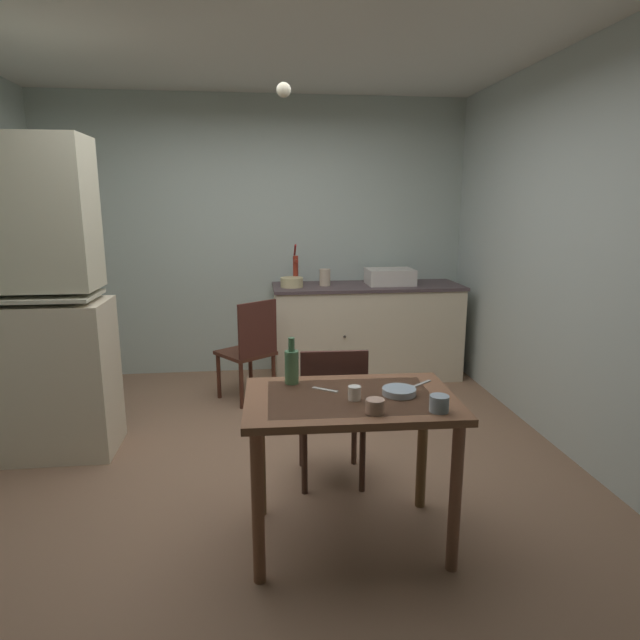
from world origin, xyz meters
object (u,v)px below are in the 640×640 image
chair_by_counter (250,349)px  mug_dark (439,404)px  dining_table (350,420)px  mixing_bowl_counter (292,282)px  glass_bottle (292,366)px  sink_basin (390,276)px  hand_pump (296,268)px  chair_far_side (332,412)px  serving_bowl_wide (399,391)px  hutch_cabinet (27,313)px

chair_by_counter → mug_dark: bearing=-69.1°
dining_table → mixing_bowl_counter: bearing=92.5°
dining_table → glass_bottle: bearing=139.6°
sink_basin → chair_by_counter: 1.54m
hand_pump → chair_by_counter: bearing=-126.3°
dining_table → chair_far_side: (-0.01, 0.56, -0.18)m
mixing_bowl_counter → mug_dark: (0.47, -2.76, -0.15)m
sink_basin → dining_table: sink_basin is taller
mug_dark → glass_bottle: (-0.62, 0.46, 0.06)m
sink_basin → dining_table: size_ratio=0.43×
serving_bowl_wide → mug_dark: mug_dark is taller
hutch_cabinet → chair_by_counter: (1.41, 0.82, -0.51)m
chair_far_side → serving_bowl_wide: (0.25, -0.56, 0.32)m
chair_far_side → mug_dark: chair_far_side is taller
chair_by_counter → serving_bowl_wide: (0.74, -2.03, 0.32)m
sink_basin → glass_bottle: sink_basin is taller
sink_basin → chair_far_side: (-0.84, -2.02, -0.52)m
hand_pump → serving_bowl_wide: bearing=-83.4°
mug_dark → hutch_cabinet: bearing=147.7°
dining_table → sink_basin: bearing=72.1°
chair_far_side → mixing_bowl_counter: bearing=93.0°
serving_bowl_wide → glass_bottle: 0.56m
hand_pump → chair_by_counter: (-0.44, -0.60, -0.61)m
mixing_bowl_counter → glass_bottle: (-0.15, -2.31, -0.09)m
glass_bottle → dining_table: bearing=-40.4°
chair_by_counter → glass_bottle: size_ratio=3.66×
sink_basin → dining_table: bearing=-107.9°
chair_by_counter → mug_dark: chair_by_counter is taller
chair_far_side → serving_bowl_wide: size_ratio=5.31×
hutch_cabinet → glass_bottle: hutch_cabinet is taller
sink_basin → mixing_bowl_counter: bearing=-177.0°
hand_pump → chair_by_counter: hand_pump is taller
glass_bottle → hand_pump: bearing=85.3°
dining_table → chair_far_side: size_ratio=1.18×
mug_dark → hand_pump: bearing=98.5°
sink_basin → hand_pump: hand_pump is taller
serving_bowl_wide → chair_by_counter: bearing=110.1°
mixing_bowl_counter → dining_table: size_ratio=0.20×
hutch_cabinet → sink_basin: (2.75, 1.37, 0.01)m
mug_dark → serving_bowl_wide: bearing=117.4°
hand_pump → glass_bottle: (-0.20, -2.40, -0.22)m
hutch_cabinet → chair_far_side: 2.08m
mug_dark → glass_bottle: glass_bottle is taller
hutch_cabinet → glass_bottle: size_ratio=8.64×
chair_far_side → chair_by_counter: (-0.50, 1.47, 0.00)m
sink_basin → chair_far_side: size_ratio=0.51×
hutch_cabinet → glass_bottle: (1.65, -0.98, -0.11)m
hutch_cabinet → mixing_bowl_counter: hutch_cabinet is taller
mug_dark → glass_bottle: bearing=143.8°
sink_basin → chair_far_side: 2.25m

